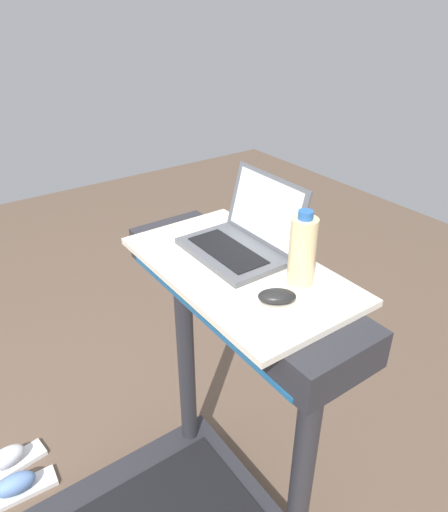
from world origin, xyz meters
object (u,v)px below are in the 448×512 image
(laptop, at_px, (243,237))
(sneaker_left, at_px, (9,459))
(sneaker_right, at_px, (19,486))
(computer_mouse, at_px, (277,296))
(water_bottle, at_px, (302,250))

(laptop, distance_m, sneaker_left, 1.59)
(sneaker_right, bearing_deg, computer_mouse, 40.07)
(computer_mouse, distance_m, sneaker_left, 1.67)
(sneaker_left, bearing_deg, sneaker_right, 0.00)
(sneaker_left, xyz_separation_m, sneaker_right, (0.16, 0.00, 0.00))
(water_bottle, bearing_deg, laptop, -175.11)
(water_bottle, height_order, sneaker_right, water_bottle)
(water_bottle, relative_size, sneaker_left, 0.79)
(laptop, distance_m, water_bottle, 0.24)
(laptop, xyz_separation_m, water_bottle, (0.24, 0.02, 0.05))
(computer_mouse, bearing_deg, water_bottle, 141.30)
(computer_mouse, bearing_deg, laptop, -165.07)
(laptop, height_order, sneaker_right, laptop)
(laptop, distance_m, computer_mouse, 0.29)
(laptop, bearing_deg, water_bottle, 2.51)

